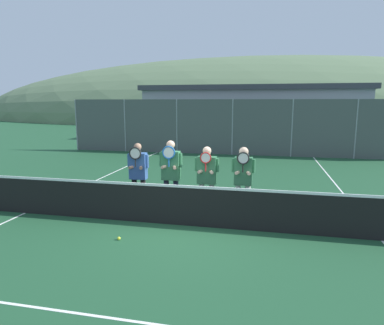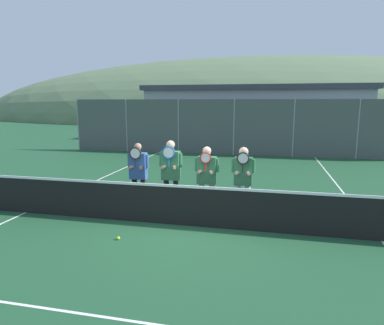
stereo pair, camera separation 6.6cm
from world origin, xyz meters
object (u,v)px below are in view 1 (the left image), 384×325
(player_rightmost, at_px, (243,177))
(car_far_left, at_px, (168,130))
(car_left_of_center, at_px, (243,132))
(car_center, at_px, (324,135))
(player_leftmost, at_px, (138,172))
(player_center_left, at_px, (171,171))
(player_center_right, at_px, (207,176))
(tennis_ball_on_court, at_px, (119,238))

(player_rightmost, xyz_separation_m, car_far_left, (-5.79, 13.52, -0.10))
(car_left_of_center, xyz_separation_m, car_center, (4.66, -0.13, -0.08))
(player_leftmost, bearing_deg, car_far_left, 103.16)
(player_leftmost, height_order, player_center_left, player_center_left)
(player_leftmost, bearing_deg, player_center_right, -1.77)
(player_leftmost, relative_size, player_center_left, 0.95)
(car_far_left, bearing_deg, player_rightmost, -66.82)
(player_rightmost, relative_size, car_left_of_center, 0.42)
(car_center, xyz_separation_m, tennis_ball_on_court, (-6.12, -14.89, -0.82))
(car_center, bearing_deg, player_leftmost, -116.15)
(player_rightmost, distance_m, car_far_left, 14.70)
(player_center_right, relative_size, car_left_of_center, 0.42)
(car_far_left, xyz_separation_m, car_left_of_center, (4.89, -0.35, 0.01))
(player_center_right, xyz_separation_m, car_far_left, (-4.92, 13.56, -0.09))
(car_far_left, distance_m, car_center, 9.56)
(player_leftmost, distance_m, player_center_right, 1.77)
(player_center_left, bearing_deg, tennis_ball_on_court, -109.05)
(player_center_right, distance_m, car_center, 13.87)
(player_center_right, relative_size, tennis_ball_on_court, 25.40)
(tennis_ball_on_court, bearing_deg, player_rightmost, 38.27)
(player_center_left, relative_size, car_left_of_center, 0.45)
(player_rightmost, bearing_deg, car_center, 73.90)
(player_leftmost, relative_size, player_center_right, 1.02)
(player_leftmost, relative_size, car_left_of_center, 0.43)
(player_rightmost, distance_m, tennis_ball_on_court, 3.16)
(player_leftmost, relative_size, car_far_left, 0.38)
(car_center, height_order, tennis_ball_on_court, car_center)
(player_center_left, relative_size, car_far_left, 0.40)
(player_rightmost, relative_size, car_far_left, 0.38)
(player_center_right, bearing_deg, car_far_left, 109.96)
(player_center_left, xyz_separation_m, tennis_ball_on_court, (-0.61, -1.77, -1.06))
(player_rightmost, xyz_separation_m, car_left_of_center, (-0.90, 13.17, -0.10))
(player_leftmost, height_order, car_center, player_leftmost)
(player_center_left, height_order, car_left_of_center, player_center_left)
(player_leftmost, xyz_separation_m, car_far_left, (-3.16, 13.51, -0.10))
(car_far_left, bearing_deg, player_center_left, -73.46)
(player_leftmost, height_order, tennis_ball_on_court, player_leftmost)
(player_leftmost, bearing_deg, player_rightmost, -0.24)
(player_center_left, xyz_separation_m, car_left_of_center, (0.85, 13.26, -0.16))
(player_center_right, height_order, car_center, player_center_right)
(car_left_of_center, distance_m, tennis_ball_on_court, 15.12)
(player_center_left, height_order, car_center, player_center_left)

